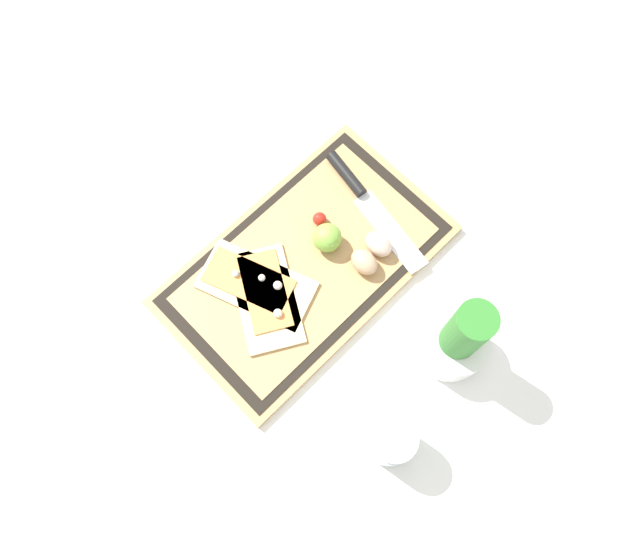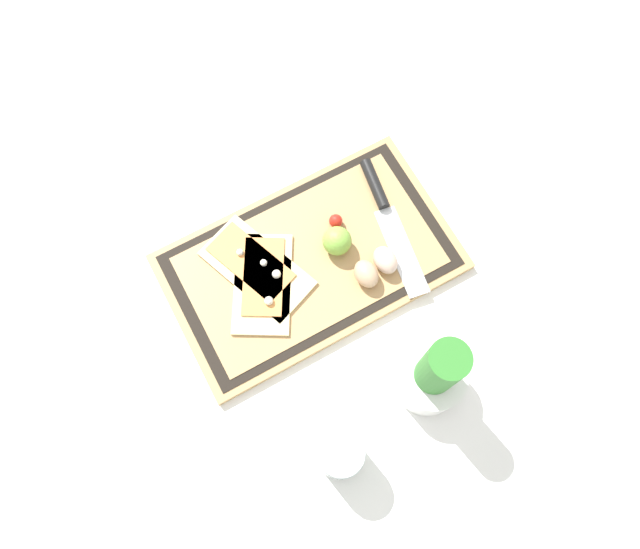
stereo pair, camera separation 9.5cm
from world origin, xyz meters
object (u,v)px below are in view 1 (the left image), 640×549
(sauce_jar, at_px, (391,441))
(egg_brown, at_px, (364,262))
(cherry_tomato_red, at_px, (320,219))
(knife, at_px, (359,191))
(egg_pink, at_px, (378,244))
(herb_pot, at_px, (457,341))
(pizza_slice_near, at_px, (255,284))
(lime, at_px, (325,236))
(pizza_slice_far, at_px, (267,298))

(sauce_jar, bearing_deg, egg_brown, -127.95)
(cherry_tomato_red, distance_m, sauce_jar, 0.41)
(knife, bearing_deg, cherry_tomato_red, -6.72)
(knife, relative_size, egg_pink, 5.21)
(herb_pot, bearing_deg, cherry_tomato_red, -90.67)
(pizza_slice_near, height_order, knife, pizza_slice_near)
(pizza_slice_near, distance_m, egg_pink, 0.23)
(pizza_slice_near, height_order, sauce_jar, sauce_jar)
(egg_brown, height_order, egg_pink, same)
(egg_brown, xyz_separation_m, sauce_jar, (0.19, 0.25, 0.01))
(knife, distance_m, cherry_tomato_red, 0.09)
(herb_pot, bearing_deg, knife, -107.12)
(lime, height_order, sauce_jar, sauce_jar)
(pizza_slice_near, relative_size, knife, 0.81)
(herb_pot, height_order, sauce_jar, herb_pot)
(pizza_slice_far, bearing_deg, pizza_slice_near, -93.91)
(knife, relative_size, egg_brown, 5.21)
(cherry_tomato_red, bearing_deg, pizza_slice_far, 13.21)
(pizza_slice_far, relative_size, egg_pink, 4.00)
(pizza_slice_near, height_order, herb_pot, herb_pot)
(lime, relative_size, cherry_tomato_red, 2.11)
(sauce_jar, bearing_deg, pizza_slice_far, -94.47)
(pizza_slice_far, distance_m, lime, 0.15)
(knife, bearing_deg, egg_brown, 47.33)
(knife, relative_size, sauce_jar, 2.56)
(lime, relative_size, herb_pot, 0.24)
(egg_pink, relative_size, cherry_tomato_red, 2.14)
(cherry_tomato_red, relative_size, sauce_jar, 0.23)
(lime, bearing_deg, pizza_slice_near, -11.14)
(pizza_slice_far, bearing_deg, egg_pink, 161.15)
(pizza_slice_near, height_order, cherry_tomato_red, cherry_tomato_red)
(cherry_tomato_red, distance_m, herb_pot, 0.33)
(pizza_slice_near, distance_m, egg_brown, 0.20)
(knife, bearing_deg, egg_pink, 61.20)
(pizza_slice_far, xyz_separation_m, herb_pot, (-0.17, 0.29, 0.05))
(cherry_tomato_red, bearing_deg, egg_brown, 88.02)
(herb_pot, relative_size, sauce_jar, 2.02)
(knife, bearing_deg, pizza_slice_far, 6.25)
(egg_pink, xyz_separation_m, cherry_tomato_red, (0.04, -0.11, -0.01))
(cherry_tomato_red, bearing_deg, pizza_slice_near, 2.12)
(egg_pink, distance_m, cherry_tomato_red, 0.12)
(pizza_slice_near, distance_m, cherry_tomato_red, 0.17)
(pizza_slice_far, height_order, cherry_tomato_red, cherry_tomato_red)
(knife, xyz_separation_m, sauce_jar, (0.29, 0.35, 0.02))
(egg_brown, bearing_deg, pizza_slice_far, -24.94)
(egg_brown, distance_m, egg_pink, 0.04)
(herb_pot, bearing_deg, egg_pink, -101.10)
(pizza_slice_near, xyz_separation_m, herb_pot, (-0.16, 0.32, 0.05))
(pizza_slice_far, bearing_deg, herb_pot, 120.02)
(pizza_slice_far, distance_m, herb_pot, 0.34)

